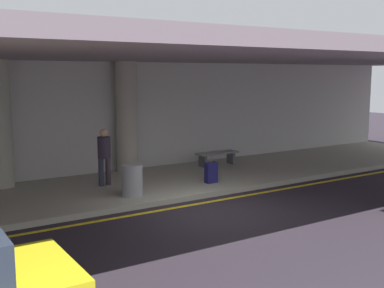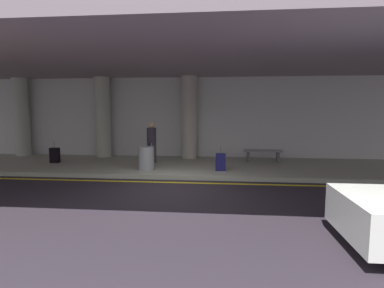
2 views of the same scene
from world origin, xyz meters
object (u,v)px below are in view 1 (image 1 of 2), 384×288
Objects in this scene: bench_metal at (217,156)px; trash_bin_steel at (132,180)px; traveler_with_luggage at (104,153)px; support_column_right_mid at (127,118)px; suitcase_upright_primary at (211,173)px.

trash_bin_steel is at bearing -152.74° from bench_metal.
support_column_right_mid is at bearing 79.38° from traveler_with_luggage.
suitcase_upright_primary is 2.69m from trash_bin_steel.
suitcase_upright_primary is at bearing 7.79° from traveler_with_luggage.
trash_bin_steel is (-2.68, -0.13, 0.11)m from suitcase_upright_primary.
trash_bin_steel reaches higher than bench_metal.
support_column_right_mid is at bearing 66.98° from trash_bin_steel.
bench_metal is 5.01m from trash_bin_steel.
traveler_with_luggage is 4.71m from bench_metal.
support_column_right_mid is at bearing 168.51° from bench_metal.
traveler_with_luggage is 3.23m from suitcase_upright_primary.
bench_metal is at bearing 52.05° from suitcase_upright_primary.
suitcase_upright_primary is (1.43, -2.82, -1.51)m from support_column_right_mid.
trash_bin_steel is (-4.46, -2.30, 0.07)m from bench_metal.
bench_metal is (4.61, 0.77, -0.61)m from traveler_with_luggage.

